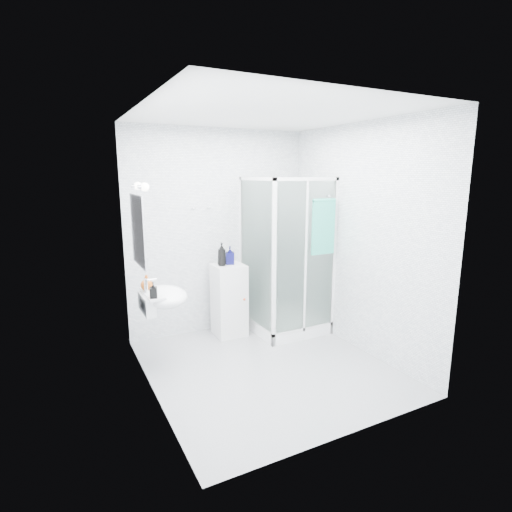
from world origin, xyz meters
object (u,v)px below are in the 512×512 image
shampoo_bottle_a (222,254)px  wall_basin (162,297)px  soap_dispenser_black (153,290)px  shower_enclosure (284,299)px  shampoo_bottle_b (230,255)px  hand_towel (323,225)px  soap_dispenser_orange (147,283)px  storage_cabinet (229,300)px

shampoo_bottle_a → wall_basin: bearing=-148.3°
soap_dispenser_black → shower_enclosure: bearing=15.9°
shower_enclosure → shampoo_bottle_b: shower_enclosure is taller
shower_enclosure → shampoo_bottle_b: (-0.63, 0.27, 0.59)m
hand_towel → soap_dispenser_black: hand_towel is taller
wall_basin → hand_towel: 2.05m
hand_towel → soap_dispenser_orange: (-2.07, 0.19, -0.49)m
soap_dispenser_orange → shampoo_bottle_b: bearing=22.7°
shampoo_bottle_b → shower_enclosure: bearing=-22.9°
shampoo_bottle_b → soap_dispenser_black: (-1.15, -0.77, -0.09)m
hand_towel → soap_dispenser_black: size_ratio=4.31×
shampoo_bottle_b → soap_dispenser_orange: size_ratio=1.43×
wall_basin → storage_cabinet: (0.99, 0.56, -0.34)m
storage_cabinet → shampoo_bottle_a: size_ratio=3.20×
hand_towel → shampoo_bottle_a: bearing=148.7°
shower_enclosure → wall_basin: size_ratio=3.57×
storage_cabinet → soap_dispenser_black: size_ratio=5.93×
hand_towel → soap_dispenser_orange: hand_towel is taller
hand_towel → wall_basin: bearing=177.5°
storage_cabinet → soap_dispenser_orange: (-1.11, -0.45, 0.48)m
wall_basin → hand_towel: size_ratio=0.84×
shampoo_bottle_a → soap_dispenser_black: bearing=-143.9°
shower_enclosure → soap_dispenser_black: bearing=-164.1°
storage_cabinet → hand_towel: bearing=-32.8°
hand_towel → soap_dispenser_orange: size_ratio=4.19×
hand_towel → shampoo_bottle_a: hand_towel is taller
wall_basin → shampoo_bottle_b: bearing=29.8°
hand_towel → shampoo_bottle_b: (-0.93, 0.67, -0.40)m
soap_dispenser_orange → soap_dispenser_black: soap_dispenser_orange is taller
shower_enclosure → soap_dispenser_black: shower_enclosure is taller
shower_enclosure → shampoo_bottle_a: shower_enclosure is taller
wall_basin → soap_dispenser_orange: soap_dispenser_orange is taller
wall_basin → shampoo_bottle_a: bearing=31.7°
shampoo_bottle_a → hand_towel: bearing=-31.3°
shampoo_bottle_a → soap_dispenser_black: size_ratio=1.85×
wall_basin → hand_towel: (1.95, -0.09, 0.64)m
shampoo_bottle_b → soap_dispenser_black: bearing=-145.9°
storage_cabinet → soap_dispenser_orange: soap_dispenser_orange is taller
hand_towel → shampoo_bottle_a: size_ratio=2.32×
storage_cabinet → soap_dispenser_orange: 1.30m
wall_basin → soap_dispenser_black: bearing=-123.1°
soap_dispenser_black → soap_dispenser_orange: bearing=90.0°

